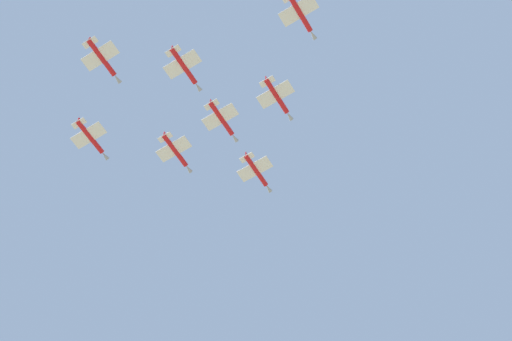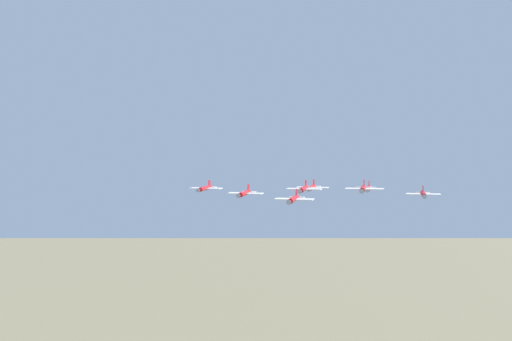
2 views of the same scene
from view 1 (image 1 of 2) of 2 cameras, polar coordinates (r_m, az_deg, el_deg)
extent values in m
cylinder|color=red|center=(161.85, 0.00, 0.00)|extent=(6.45, 7.38, 1.07)
cone|color=#9EA3AD|center=(164.10, 0.97, -1.40)|extent=(2.03, 2.14, 1.02)
cube|color=white|center=(161.61, -0.09, 0.12)|extent=(7.95, 7.38, 0.17)
cube|color=white|center=(160.33, -0.71, 1.03)|extent=(3.40, 3.17, 0.17)
cube|color=red|center=(161.14, -0.69, 1.15)|extent=(1.12, 1.29, 1.75)
cylinder|color=red|center=(161.94, -6.39, 1.57)|extent=(6.45, 7.38, 1.07)
cone|color=#9EA3AD|center=(163.76, -5.33, 0.15)|extent=(2.03, 2.14, 1.02)
cube|color=white|center=(161.74, -6.49, 1.69)|extent=(7.95, 7.38, 0.17)
cube|color=white|center=(160.73, -7.16, 2.60)|extent=(3.40, 3.17, 0.17)
cube|color=red|center=(161.54, -7.11, 2.72)|extent=(1.12, 1.29, 1.75)
cylinder|color=red|center=(153.94, 1.63, 5.86)|extent=(6.45, 7.38, 1.07)
cone|color=#9EA3AD|center=(155.86, 2.63, 4.31)|extent=(2.03, 2.14, 1.02)
cube|color=white|center=(153.73, 1.54, 6.00)|extent=(7.95, 7.38, 0.17)
cube|color=white|center=(152.67, 0.90, 7.00)|extent=(3.40, 3.17, 0.17)
cube|color=red|center=(153.51, 0.91, 7.09)|extent=(1.12, 1.29, 1.75)
cylinder|color=red|center=(157.34, -2.74, 4.10)|extent=(6.45, 7.38, 1.07)
cone|color=#9EA3AD|center=(159.17, -1.70, 2.60)|extent=(2.03, 2.14, 1.02)
cube|color=white|center=(157.14, -2.84, 4.23)|extent=(7.95, 7.38, 0.17)
cube|color=white|center=(156.13, -3.50, 5.18)|extent=(3.40, 3.17, 0.17)
cube|color=red|center=(156.96, -3.47, 5.29)|extent=(1.12, 1.29, 1.75)
cylinder|color=red|center=(161.22, -12.92, 2.59)|extent=(6.45, 7.38, 1.07)
cone|color=#9EA3AD|center=(162.62, -11.79, 1.15)|extent=(2.03, 2.14, 1.02)
cube|color=white|center=(161.06, -13.03, 2.71)|extent=(7.95, 7.38, 0.17)
cube|color=white|center=(160.33, -13.74, 3.63)|extent=(3.40, 3.17, 0.17)
cube|color=red|center=(161.11, -13.66, 3.74)|extent=(1.12, 1.29, 1.75)
cylinder|color=red|center=(148.03, 3.46, 12.28)|extent=(6.45, 7.38, 1.07)
cone|color=#9EA3AD|center=(149.55, 4.49, 10.59)|extent=(2.03, 2.14, 1.02)
cube|color=white|center=(147.85, 3.36, 12.43)|extent=(7.95, 7.38, 0.17)
cylinder|color=red|center=(152.47, -5.71, 8.17)|extent=(6.45, 7.38, 1.07)
cone|color=#9EA3AD|center=(153.86, -4.59, 6.59)|extent=(2.03, 2.14, 1.02)
cube|color=white|center=(152.31, -5.81, 8.31)|extent=(7.95, 7.38, 0.17)
cube|color=white|center=(151.59, -6.53, 9.31)|extent=(3.40, 3.17, 0.17)
cube|color=red|center=(152.43, -6.48, 9.40)|extent=(1.12, 1.29, 1.75)
cylinder|color=red|center=(153.49, -12.04, 8.66)|extent=(6.45, 7.38, 1.07)
cone|color=#9EA3AD|center=(154.50, -10.86, 7.10)|extent=(2.03, 2.14, 1.02)
cube|color=white|center=(153.36, -12.15, 8.80)|extent=(7.95, 7.38, 0.17)
cube|color=white|center=(152.87, -12.91, 9.79)|extent=(3.40, 3.17, 0.17)
cube|color=red|center=(153.69, -12.82, 9.87)|extent=(1.12, 1.29, 1.75)
camera|label=2|loc=(257.30, 12.34, -23.07)|focal=46.30mm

